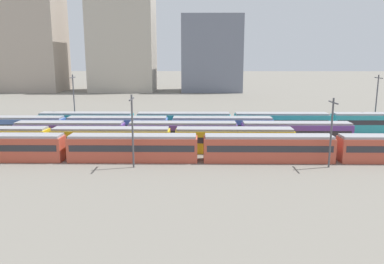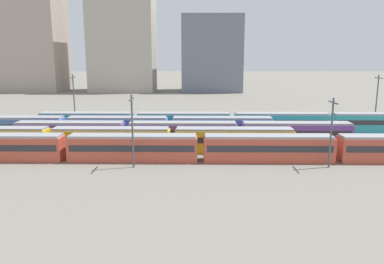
{
  "view_description": "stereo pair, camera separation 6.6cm",
  "coord_description": "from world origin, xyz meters",
  "px_view_note": "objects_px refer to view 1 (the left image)",
  "views": [
    {
      "loc": [
        20.83,
        -51.45,
        14.59
      ],
      "look_at": [
        20.06,
        10.4,
        2.04
      ],
      "focal_mm": 35.38,
      "sensor_mm": 36.0,
      "label": 1
    },
    {
      "loc": [
        20.89,
        -51.45,
        14.59
      ],
      "look_at": [
        20.06,
        10.4,
        2.04
      ],
      "focal_mm": 35.38,
      "sensor_mm": 36.0,
      "label": 2
    }
  ],
  "objects_px": {
    "train_track_3": "(118,127)",
    "catenary_pole_1": "(376,100)",
    "catenary_pole_0": "(331,129)",
    "catenary_pole_3": "(74,99)",
    "train_track_0": "(268,148)",
    "train_track_1": "(111,139)",
    "train_track_4": "(330,122)",
    "catenary_pole_2": "(132,127)",
    "train_track_2": "(183,133)"
  },
  "relations": [
    {
      "from": "train_track_3",
      "to": "catenary_pole_1",
      "type": "relative_size",
      "value": 5.14
    },
    {
      "from": "catenary_pole_0",
      "to": "catenary_pole_3",
      "type": "bearing_deg",
      "value": 147.93
    },
    {
      "from": "train_track_3",
      "to": "catenary_pole_0",
      "type": "xyz_separation_m",
      "value": [
        31.88,
        -18.49,
        3.26
      ]
    },
    {
      "from": "train_track_3",
      "to": "train_track_0",
      "type": "bearing_deg",
      "value": -32.7
    },
    {
      "from": "train_track_1",
      "to": "catenary_pole_1",
      "type": "distance_m",
      "value": 52.47
    },
    {
      "from": "train_track_3",
      "to": "train_track_4",
      "type": "relative_size",
      "value": 0.5
    },
    {
      "from": "train_track_3",
      "to": "train_track_4",
      "type": "distance_m",
      "value": 40.45
    },
    {
      "from": "catenary_pole_0",
      "to": "train_track_0",
      "type": "bearing_deg",
      "value": 159.16
    },
    {
      "from": "catenary_pole_1",
      "to": "catenary_pole_3",
      "type": "bearing_deg",
      "value": -179.69
    },
    {
      "from": "catenary_pole_0",
      "to": "catenary_pole_3",
      "type": "relative_size",
      "value": 0.85
    },
    {
      "from": "train_track_0",
      "to": "catenary_pole_2",
      "type": "xyz_separation_m",
      "value": [
        -18.36,
        -3.26,
        3.49
      ]
    },
    {
      "from": "catenary_pole_0",
      "to": "catenary_pole_2",
      "type": "relative_size",
      "value": 0.95
    },
    {
      "from": "train_track_0",
      "to": "train_track_1",
      "type": "xyz_separation_m",
      "value": [
        -23.13,
        5.2,
        -0.0
      ]
    },
    {
      "from": "catenary_pole_1",
      "to": "train_track_3",
      "type": "bearing_deg",
      "value": -170.65
    },
    {
      "from": "train_track_0",
      "to": "train_track_4",
      "type": "xyz_separation_m",
      "value": [
        15.82,
        20.8,
        0.0
      ]
    },
    {
      "from": "train_track_0",
      "to": "catenary_pole_2",
      "type": "height_order",
      "value": "catenary_pole_2"
    },
    {
      "from": "train_track_2",
      "to": "train_track_3",
      "type": "distance_m",
      "value": 13.06
    },
    {
      "from": "train_track_1",
      "to": "catenary_pole_1",
      "type": "bearing_deg",
      "value": 20.88
    },
    {
      "from": "train_track_2",
      "to": "catenary_pole_2",
      "type": "height_order",
      "value": "catenary_pole_2"
    },
    {
      "from": "train_track_2",
      "to": "catenary_pole_2",
      "type": "distance_m",
      "value": 15.34
    },
    {
      "from": "train_track_1",
      "to": "catenary_pole_0",
      "type": "distance_m",
      "value": 31.93
    },
    {
      "from": "catenary_pole_3",
      "to": "catenary_pole_1",
      "type": "bearing_deg",
      "value": 0.31
    },
    {
      "from": "train_track_4",
      "to": "catenary_pole_3",
      "type": "height_order",
      "value": "catenary_pole_3"
    },
    {
      "from": "train_track_1",
      "to": "train_track_2",
      "type": "distance_m",
      "value": 12.01
    },
    {
      "from": "catenary_pole_1",
      "to": "catenary_pole_2",
      "type": "height_order",
      "value": "catenary_pole_1"
    },
    {
      "from": "train_track_3",
      "to": "catenary_pole_0",
      "type": "distance_m",
      "value": 37.0
    },
    {
      "from": "train_track_1",
      "to": "train_track_3",
      "type": "relative_size",
      "value": 1.0
    },
    {
      "from": "train_track_4",
      "to": "catenary_pole_3",
      "type": "bearing_deg",
      "value": 176.92
    },
    {
      "from": "train_track_3",
      "to": "train_track_4",
      "type": "bearing_deg",
      "value": 7.39
    },
    {
      "from": "train_track_0",
      "to": "train_track_3",
      "type": "height_order",
      "value": "same"
    },
    {
      "from": "train_track_0",
      "to": "train_track_2",
      "type": "bearing_deg",
      "value": 139.81
    },
    {
      "from": "train_track_0",
      "to": "catenary_pole_1",
      "type": "height_order",
      "value": "catenary_pole_1"
    },
    {
      "from": "train_track_1",
      "to": "train_track_2",
      "type": "bearing_deg",
      "value": 25.66
    },
    {
      "from": "train_track_3",
      "to": "train_track_2",
      "type": "bearing_deg",
      "value": -23.45
    },
    {
      "from": "train_track_3",
      "to": "catenary_pole_2",
      "type": "distance_m",
      "value": 20.08
    },
    {
      "from": "catenary_pole_1",
      "to": "catenary_pole_3",
      "type": "relative_size",
      "value": 1.0
    },
    {
      "from": "train_track_0",
      "to": "catenary_pole_2",
      "type": "relative_size",
      "value": 9.65
    },
    {
      "from": "train_track_1",
      "to": "catenary_pole_0",
      "type": "bearing_deg",
      "value": -14.75
    },
    {
      "from": "train_track_4",
      "to": "catenary_pole_1",
      "type": "relative_size",
      "value": 10.36
    },
    {
      "from": "catenary_pole_0",
      "to": "catenary_pole_1",
      "type": "distance_m",
      "value": 32.32
    },
    {
      "from": "train_track_1",
      "to": "catenary_pole_3",
      "type": "relative_size",
      "value": 5.11
    },
    {
      "from": "train_track_0",
      "to": "train_track_1",
      "type": "distance_m",
      "value": 23.71
    },
    {
      "from": "train_track_2",
      "to": "catenary_pole_3",
      "type": "relative_size",
      "value": 5.11
    },
    {
      "from": "train_track_2",
      "to": "catenary_pole_3",
      "type": "bearing_deg",
      "value": 149.47
    },
    {
      "from": "catenary_pole_1",
      "to": "catenary_pole_2",
      "type": "relative_size",
      "value": 1.12
    },
    {
      "from": "train_track_1",
      "to": "train_track_2",
      "type": "relative_size",
      "value": 1.0
    },
    {
      "from": "train_track_2",
      "to": "catenary_pole_0",
      "type": "relative_size",
      "value": 6.03
    },
    {
      "from": "train_track_1",
      "to": "catenary_pole_3",
      "type": "distance_m",
      "value": 21.96
    },
    {
      "from": "train_track_1",
      "to": "train_track_2",
      "type": "xyz_separation_m",
      "value": [
        10.82,
        5.2,
        0.0
      ]
    },
    {
      "from": "train_track_2",
      "to": "catenary_pole_1",
      "type": "xyz_separation_m",
      "value": [
        38.05,
        13.44,
        4.09
      ]
    }
  ]
}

